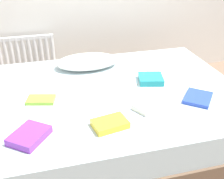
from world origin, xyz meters
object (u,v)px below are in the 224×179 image
(textbook_white, at_px, (149,105))
(textbook_purple, at_px, (29,136))
(pillow, at_px, (87,61))
(textbook_blue, at_px, (198,98))
(textbook_yellow, at_px, (110,124))
(radiator, at_px, (28,58))
(textbook_lime, at_px, (41,100))
(bed, at_px, (114,117))
(textbook_teal, at_px, (151,79))

(textbook_white, bearing_deg, textbook_purple, 161.51)
(pillow, relative_size, textbook_blue, 2.50)
(textbook_yellow, relative_size, textbook_white, 0.98)
(pillow, xyz_separation_m, textbook_white, (0.29, -0.79, -0.03))
(radiator, xyz_separation_m, textbook_yellow, (0.52, -1.65, 0.16))
(radiator, bearing_deg, textbook_white, -60.86)
(textbook_yellow, distance_m, textbook_purple, 0.49)
(textbook_purple, bearing_deg, textbook_blue, -44.86)
(textbook_lime, bearing_deg, pillow, 64.22)
(textbook_white, bearing_deg, textbook_yellow, 176.20)
(bed, relative_size, textbook_yellow, 9.38)
(bed, distance_m, textbook_lime, 0.61)
(textbook_lime, bearing_deg, textbook_purple, -86.70)
(bed, distance_m, textbook_white, 0.44)
(textbook_white, distance_m, textbook_teal, 0.40)
(textbook_teal, bearing_deg, radiator, 144.80)
(pillow, distance_m, textbook_blue, 1.03)
(textbook_yellow, distance_m, textbook_teal, 0.70)
(textbook_yellow, height_order, textbook_lime, textbook_yellow)
(textbook_purple, bearing_deg, textbook_lime, 26.64)
(textbook_blue, bearing_deg, textbook_teal, 72.79)
(textbook_purple, bearing_deg, bed, -17.05)
(textbook_lime, bearing_deg, radiator, 109.69)
(pillow, xyz_separation_m, textbook_teal, (0.44, -0.43, -0.03))
(pillow, height_order, textbook_yellow, pillow)
(textbook_white, bearing_deg, textbook_blue, -27.14)
(bed, bearing_deg, textbook_teal, 11.06)
(textbook_blue, bearing_deg, textbook_lime, 116.64)
(pillow, bearing_deg, textbook_yellow, -91.80)
(textbook_yellow, xyz_separation_m, textbook_teal, (0.47, 0.51, 0.00))
(radiator, relative_size, textbook_purple, 2.71)
(pillow, xyz_separation_m, textbook_lime, (-0.43, -0.52, -0.04))
(textbook_blue, relative_size, textbook_purple, 1.01)
(pillow, bearing_deg, textbook_blue, -49.27)
(textbook_yellow, height_order, textbook_white, textbook_yellow)
(textbook_yellow, relative_size, textbook_purple, 0.96)
(radiator, distance_m, textbook_purple, 1.65)
(textbook_teal, bearing_deg, textbook_lime, -160.55)
(textbook_yellow, bearing_deg, textbook_lime, 123.23)
(textbook_lime, bearing_deg, textbook_yellow, -31.95)
(textbook_white, height_order, textbook_purple, textbook_purple)
(textbook_lime, xyz_separation_m, textbook_purple, (-0.08, -0.42, 0.01))
(textbook_yellow, distance_m, textbook_lime, 0.59)
(bed, relative_size, textbook_lime, 10.17)
(bed, height_order, textbook_purple, textbook_purple)
(textbook_teal, bearing_deg, textbook_yellow, -119.13)
(textbook_blue, xyz_separation_m, textbook_lime, (-1.11, 0.27, -0.00))
(radiator, relative_size, textbook_teal, 3.16)
(pillow, bearing_deg, textbook_purple, -118.87)
(bed, relative_size, textbook_teal, 10.47)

